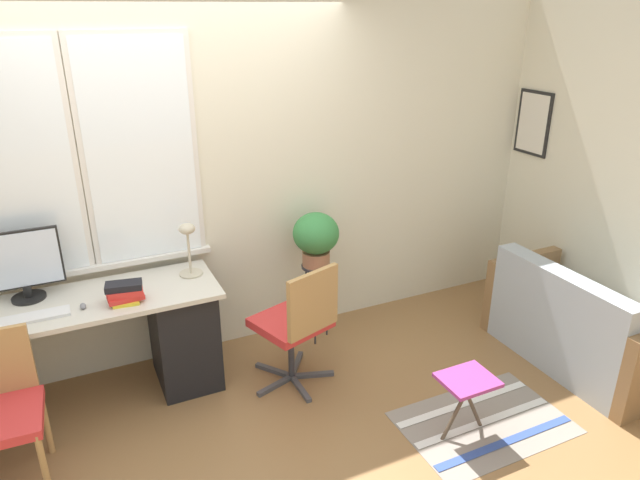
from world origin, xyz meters
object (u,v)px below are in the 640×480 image
at_px(couch_loveseat, 578,328).
at_px(book_stack, 125,292).
at_px(desk_lamp, 188,242).
at_px(potted_plant, 316,236).
at_px(office_chair_swivel, 297,322).
at_px(plant_stand, 316,276).
at_px(mouse, 83,306).
at_px(keyboard, 35,317).
at_px(folding_stool, 467,385).
at_px(monitor, 22,265).

bearing_deg(couch_loveseat, book_stack, 73.69).
relative_size(desk_lamp, potted_plant, 0.89).
distance_m(book_stack, couch_loveseat, 3.20).
height_order(desk_lamp, potted_plant, desk_lamp).
xyz_separation_m(office_chair_swivel, plant_stand, (0.37, 0.49, 0.05)).
height_order(mouse, desk_lamp, desk_lamp).
bearing_deg(mouse, couch_loveseat, -15.56).
bearing_deg(keyboard, plant_stand, 6.11).
height_order(couch_loveseat, folding_stool, couch_loveseat).
bearing_deg(monitor, potted_plant, -2.34).
bearing_deg(book_stack, mouse, 173.96).
height_order(keyboard, office_chair_swivel, office_chair_swivel).
bearing_deg(book_stack, keyboard, 177.73).
height_order(mouse, folding_stool, mouse).
height_order(monitor, office_chair_swivel, monitor).
distance_m(desk_lamp, couch_loveseat, 2.89).
relative_size(desk_lamp, book_stack, 1.59).
xyz_separation_m(monitor, potted_plant, (1.96, -0.08, -0.12)).
xyz_separation_m(desk_lamp, folding_stool, (1.31, -1.39, -0.65)).
bearing_deg(book_stack, couch_loveseat, -16.31).
relative_size(monitor, plant_stand, 0.72).
relative_size(book_stack, couch_loveseat, 0.17).
relative_size(mouse, desk_lamp, 0.17).
distance_m(office_chair_swivel, folding_stool, 1.17).
height_order(office_chair_swivel, folding_stool, office_chair_swivel).
bearing_deg(plant_stand, mouse, -173.13).
bearing_deg(keyboard, monitor, 97.00).
distance_m(monitor, couch_loveseat, 3.83).
xyz_separation_m(monitor, office_chair_swivel, (1.59, -0.57, -0.50)).
distance_m(monitor, desk_lamp, 1.01).
height_order(mouse, potted_plant, potted_plant).
relative_size(book_stack, plant_stand, 0.36).
xyz_separation_m(desk_lamp, office_chair_swivel, (0.59, -0.48, -0.51)).
bearing_deg(book_stack, desk_lamp, 25.62).
relative_size(mouse, plant_stand, 0.10).
height_order(couch_loveseat, plant_stand, couch_loveseat).
bearing_deg(book_stack, plant_stand, 9.12).
bearing_deg(book_stack, folding_stool, -33.52).
distance_m(mouse, plant_stand, 1.69).
xyz_separation_m(mouse, folding_stool, (2.02, -1.20, -0.42)).
xyz_separation_m(monitor, keyboard, (0.04, -0.29, -0.22)).
bearing_deg(monitor, mouse, -43.08).
height_order(desk_lamp, plant_stand, desk_lamp).
bearing_deg(folding_stool, monitor, 147.48).
bearing_deg(mouse, potted_plant, 6.87).
xyz_separation_m(keyboard, office_chair_swivel, (1.56, -0.28, -0.28)).
relative_size(keyboard, plant_stand, 0.59).
bearing_deg(mouse, monitor, 136.92).
height_order(plant_stand, folding_stool, plant_stand).
height_order(couch_loveseat, potted_plant, potted_plant).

